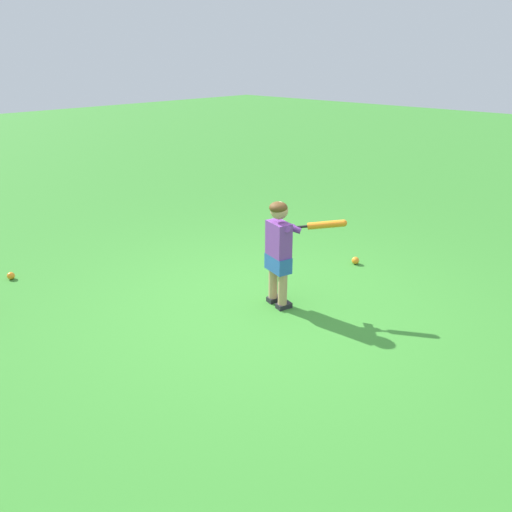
% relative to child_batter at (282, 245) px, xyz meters
% --- Properties ---
extents(ground_plane, '(40.00, 40.00, 0.00)m').
position_rel_child_batter_xyz_m(ground_plane, '(-0.15, 0.09, -0.65)').
color(ground_plane, '#38842D').
extents(child_batter, '(0.57, 0.63, 1.08)m').
position_rel_child_batter_xyz_m(child_batter, '(0.00, 0.00, 0.00)').
color(child_batter, '#232328').
rests_on(child_batter, ground).
extents(play_ball_far_left, '(0.08, 0.08, 0.08)m').
position_rel_child_batter_xyz_m(play_ball_far_left, '(-1.63, 2.60, -0.61)').
color(play_ball_far_left, orange).
rests_on(play_ball_far_left, ground).
extents(play_ball_center_lawn, '(0.09, 0.09, 0.09)m').
position_rel_child_batter_xyz_m(play_ball_center_lawn, '(1.42, 0.03, -0.61)').
color(play_ball_center_lawn, orange).
rests_on(play_ball_center_lawn, ground).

